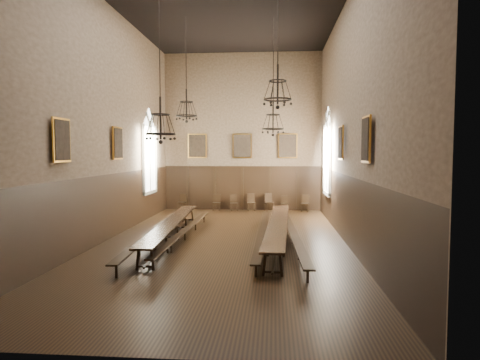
# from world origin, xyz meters

# --- Properties ---
(floor) EXTENTS (9.00, 18.00, 0.02)m
(floor) POSITION_xyz_m (0.00, 0.00, -0.01)
(floor) COLOR black
(floor) RESTS_ON ground
(wall_back) EXTENTS (9.00, 0.02, 9.00)m
(wall_back) POSITION_xyz_m (0.00, 9.01, 4.50)
(wall_back) COLOR #846A51
(wall_back) RESTS_ON ground
(wall_front) EXTENTS (9.00, 0.02, 9.00)m
(wall_front) POSITION_xyz_m (0.00, -9.01, 4.50)
(wall_front) COLOR #846A51
(wall_front) RESTS_ON ground
(wall_left) EXTENTS (0.02, 18.00, 9.00)m
(wall_left) POSITION_xyz_m (-4.51, 0.00, 4.50)
(wall_left) COLOR #846A51
(wall_left) RESTS_ON ground
(wall_right) EXTENTS (0.02, 18.00, 9.00)m
(wall_right) POSITION_xyz_m (4.51, 0.00, 4.50)
(wall_right) COLOR #846A51
(wall_right) RESTS_ON ground
(wainscot_panelling) EXTENTS (9.00, 18.00, 2.50)m
(wainscot_panelling) POSITION_xyz_m (0.00, 0.00, 1.25)
(wainscot_panelling) COLOR black
(wainscot_panelling) RESTS_ON floor
(table_left) EXTENTS (1.18, 9.33, 0.73)m
(table_left) POSITION_xyz_m (-2.03, 0.25, 0.36)
(table_left) COLOR black
(table_left) RESTS_ON floor
(table_right) EXTENTS (1.09, 9.75, 0.76)m
(table_right) POSITION_xyz_m (2.00, 0.15, 0.38)
(table_right) COLOR black
(table_right) RESTS_ON floor
(bench_left_outer) EXTENTS (0.89, 10.27, 0.46)m
(bench_left_outer) POSITION_xyz_m (-2.60, 0.00, 0.29)
(bench_left_outer) COLOR black
(bench_left_outer) RESTS_ON floor
(bench_left_inner) EXTENTS (0.38, 9.02, 0.41)m
(bench_left_inner) POSITION_xyz_m (-1.53, 0.23, 0.26)
(bench_left_inner) COLOR black
(bench_left_inner) RESTS_ON floor
(bench_right_inner) EXTENTS (0.42, 9.74, 0.44)m
(bench_right_inner) POSITION_xyz_m (1.43, 0.15, 0.28)
(bench_right_inner) COLOR black
(bench_right_inner) RESTS_ON floor
(bench_right_outer) EXTENTS (0.71, 10.21, 0.46)m
(bench_right_outer) POSITION_xyz_m (2.53, -0.06, 0.29)
(bench_right_outer) COLOR black
(bench_right_outer) RESTS_ON floor
(chair_0) EXTENTS (0.53, 0.53, 0.94)m
(chair_0) POSITION_xyz_m (-3.45, 8.48, 0.28)
(chair_0) COLOR black
(chair_0) RESTS_ON floor
(chair_2) EXTENTS (0.41, 0.41, 0.93)m
(chair_2) POSITION_xyz_m (-1.44, 8.52, 0.28)
(chair_2) COLOR black
(chair_2) RESTS_ON floor
(chair_3) EXTENTS (0.49, 0.49, 0.90)m
(chair_3) POSITION_xyz_m (-0.43, 8.53, 0.27)
(chair_3) COLOR black
(chair_3) RESTS_ON floor
(chair_4) EXTENTS (0.50, 0.50, 0.97)m
(chair_4) POSITION_xyz_m (0.54, 8.58, 0.29)
(chair_4) COLOR black
(chair_4) RESTS_ON floor
(chair_5) EXTENTS (0.56, 0.56, 0.99)m
(chair_5) POSITION_xyz_m (1.56, 8.55, 0.30)
(chair_5) COLOR black
(chair_5) RESTS_ON floor
(chair_6) EXTENTS (0.40, 0.40, 0.88)m
(chair_6) POSITION_xyz_m (2.44, 8.50, 0.27)
(chair_6) COLOR black
(chair_6) RESTS_ON floor
(chair_7) EXTENTS (0.49, 0.49, 0.95)m
(chair_7) POSITION_xyz_m (3.58, 8.49, 0.29)
(chair_7) COLOR black
(chair_7) RESTS_ON floor
(chandelier_back_left) EXTENTS (0.90, 0.90, 4.27)m
(chandelier_back_left) POSITION_xyz_m (-1.89, 2.45, 5.16)
(chandelier_back_left) COLOR black
(chandelier_back_left) RESTS_ON ceiling
(chandelier_back_right) EXTENTS (0.93, 0.93, 4.83)m
(chandelier_back_right) POSITION_xyz_m (1.78, 2.76, 4.63)
(chandelier_back_right) COLOR black
(chandelier_back_right) RESTS_ON ceiling
(chandelier_front_left) EXTENTS (0.94, 0.94, 5.25)m
(chandelier_front_left) POSITION_xyz_m (-1.71, -2.41, 4.23)
(chandelier_front_left) COLOR black
(chandelier_front_left) RESTS_ON ceiling
(chandelier_front_right) EXTENTS (0.84, 0.84, 4.23)m
(chandelier_front_right) POSITION_xyz_m (1.93, -2.68, 5.20)
(chandelier_front_right) COLOR black
(chandelier_front_right) RESTS_ON ceiling
(portrait_back_0) EXTENTS (1.10, 0.12, 1.40)m
(portrait_back_0) POSITION_xyz_m (-2.60, 8.88, 3.70)
(portrait_back_0) COLOR gold
(portrait_back_0) RESTS_ON wall_back
(portrait_back_1) EXTENTS (1.10, 0.12, 1.40)m
(portrait_back_1) POSITION_xyz_m (0.00, 8.88, 3.70)
(portrait_back_1) COLOR gold
(portrait_back_1) RESTS_ON wall_back
(portrait_back_2) EXTENTS (1.10, 0.12, 1.40)m
(portrait_back_2) POSITION_xyz_m (2.60, 8.88, 3.70)
(portrait_back_2) COLOR gold
(portrait_back_2) RESTS_ON wall_back
(portrait_left_0) EXTENTS (0.12, 1.00, 1.30)m
(portrait_left_0) POSITION_xyz_m (-4.38, 1.00, 3.70)
(portrait_left_0) COLOR gold
(portrait_left_0) RESTS_ON wall_left
(portrait_left_1) EXTENTS (0.12, 1.00, 1.30)m
(portrait_left_1) POSITION_xyz_m (-4.38, -3.50, 3.70)
(portrait_left_1) COLOR gold
(portrait_left_1) RESTS_ON wall_left
(portrait_right_0) EXTENTS (0.12, 1.00, 1.30)m
(portrait_right_0) POSITION_xyz_m (4.38, 1.00, 3.70)
(portrait_right_0) COLOR gold
(portrait_right_0) RESTS_ON wall_right
(portrait_right_1) EXTENTS (0.12, 1.00, 1.30)m
(portrait_right_1) POSITION_xyz_m (4.38, -3.50, 3.70)
(portrait_right_1) COLOR gold
(portrait_right_1) RESTS_ON wall_right
(window_right) EXTENTS (0.20, 2.20, 4.60)m
(window_right) POSITION_xyz_m (4.43, 5.50, 3.40)
(window_right) COLOR white
(window_right) RESTS_ON wall_right
(window_left) EXTENTS (0.20, 2.20, 4.60)m
(window_left) POSITION_xyz_m (-4.43, 5.50, 3.40)
(window_left) COLOR white
(window_left) RESTS_ON wall_left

